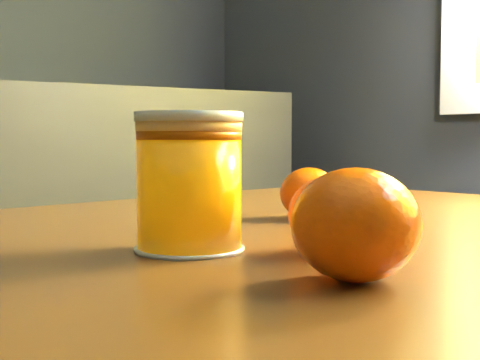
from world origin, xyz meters
TOP-DOWN VIEW (x-y plane):
  - table at (0.92, 0.32)m, footprint 1.06×0.83m
  - juice_glass at (0.81, 0.27)m, footprint 0.08×0.08m
  - orange_front at (0.89, 0.20)m, footprint 0.08×0.08m
  - orange_back at (1.00, 0.36)m, footprint 0.07×0.07m
  - orange_extra at (0.84, 0.12)m, footprint 0.08×0.08m

SIDE VIEW (x-z plane):
  - table at x=0.92m, z-range 0.27..0.98m
  - orange_back at x=1.00m, z-range 0.71..0.76m
  - orange_front at x=0.89m, z-range 0.71..0.77m
  - orange_extra at x=0.84m, z-range 0.71..0.78m
  - juice_glass at x=0.81m, z-range 0.71..0.81m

